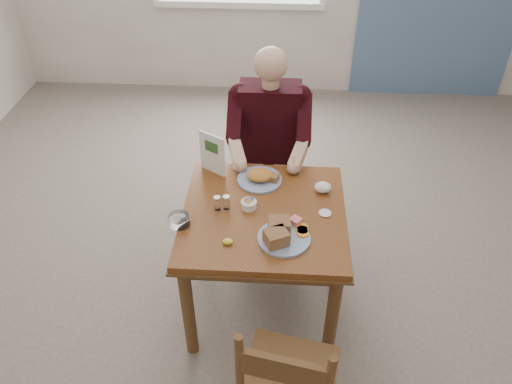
# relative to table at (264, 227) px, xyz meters

# --- Properties ---
(floor) EXTENTS (6.00, 6.00, 0.00)m
(floor) POSITION_rel_table_xyz_m (0.00, 0.00, -0.64)
(floor) COLOR #5F564D
(floor) RESTS_ON ground
(lemon_wedge) EXTENTS (0.06, 0.04, 0.03)m
(lemon_wedge) POSITION_rel_table_xyz_m (-0.17, -0.26, 0.13)
(lemon_wedge) COLOR yellow
(lemon_wedge) RESTS_ON table
(napkin) EXTENTS (0.11, 0.10, 0.06)m
(napkin) POSITION_rel_table_xyz_m (0.33, 0.20, 0.14)
(napkin) COLOR white
(napkin) RESTS_ON table
(metal_dish) EXTENTS (0.09, 0.09, 0.01)m
(metal_dish) POSITION_rel_table_xyz_m (0.34, 0.00, 0.12)
(metal_dish) COLOR silver
(metal_dish) RESTS_ON table
(table) EXTENTS (0.92, 0.92, 0.75)m
(table) POSITION_rel_table_xyz_m (0.00, 0.00, 0.00)
(table) COLOR brown
(table) RESTS_ON ground
(chair_far) EXTENTS (0.42, 0.42, 0.95)m
(chair_far) POSITION_rel_table_xyz_m (0.00, 0.80, -0.16)
(chair_far) COLOR brown
(chair_far) RESTS_ON ground
(chair_near) EXTENTS (0.49, 0.49, 0.95)m
(chair_near) POSITION_rel_table_xyz_m (0.15, -0.87, -0.16)
(chair_near) COLOR brown
(chair_near) RESTS_ON ground
(diner) EXTENTS (0.53, 0.56, 1.39)m
(diner) POSITION_rel_table_xyz_m (0.00, 0.71, 0.17)
(diner) COLOR tan
(diner) RESTS_ON chair_far
(near_plate) EXTENTS (0.35, 0.35, 0.09)m
(near_plate) POSITION_rel_table_xyz_m (0.10, -0.21, 0.15)
(near_plate) COLOR white
(near_plate) RESTS_ON table
(far_plate) EXTENTS (0.34, 0.34, 0.07)m
(far_plate) POSITION_rel_table_xyz_m (-0.03, 0.28, 0.14)
(far_plate) COLOR white
(far_plate) RESTS_ON table
(caddy) EXTENTS (0.11, 0.11, 0.07)m
(caddy) POSITION_rel_table_xyz_m (-0.08, 0.03, 0.14)
(caddy) COLOR white
(caddy) RESTS_ON table
(shakers) EXTENTS (0.09, 0.05, 0.09)m
(shakers) POSITION_rel_table_xyz_m (-0.23, 0.01, 0.15)
(shakers) COLOR white
(shakers) RESTS_ON table
(creamer) EXTENTS (0.13, 0.13, 0.05)m
(creamer) POSITION_rel_table_xyz_m (-0.45, -0.13, 0.14)
(creamer) COLOR white
(creamer) RESTS_ON table
(menu) EXTENTS (0.16, 0.11, 0.27)m
(menu) POSITION_rel_table_xyz_m (-0.33, 0.36, 0.25)
(menu) COLOR white
(menu) RESTS_ON table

